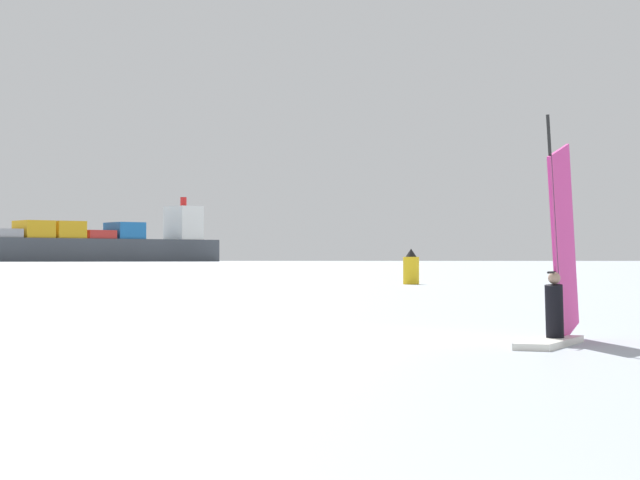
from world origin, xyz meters
TOP-DOWN VIEW (x-y plane):
  - ground_plane at (0.00, 0.00)m, footprint 4000.00×4000.00m
  - windsurfer at (3.81, -2.24)m, footprint 1.97×3.32m
  - cargo_ship at (-96.03, 713.96)m, footprint 148.40×111.01m
  - distant_headland at (75.16, 1291.28)m, footprint 1147.44×324.58m
  - channel_buoy at (7.86, 48.12)m, footprint 0.98×0.98m

SIDE VIEW (x-z plane):
  - ground_plane at x=0.00m, z-range 0.00..0.00m
  - channel_buoy at x=7.86m, z-range -0.11..2.05m
  - windsurfer at x=3.81m, z-range -1.04..3.09m
  - cargo_ship at x=-96.03m, z-range -9.56..31.95m
  - distant_headland at x=75.16m, z-range 0.00..29.06m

